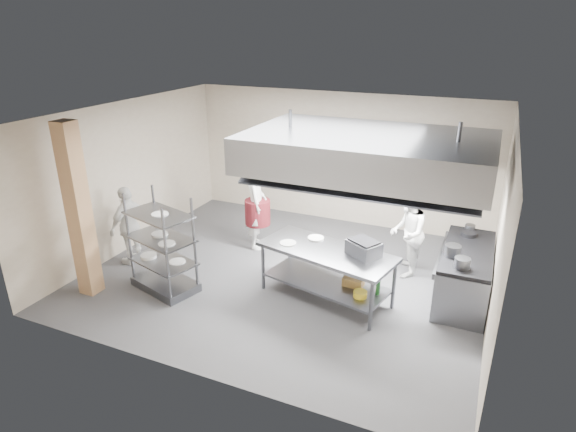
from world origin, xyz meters
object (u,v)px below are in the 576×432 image
at_px(pass_rack, 161,243).
at_px(griddle, 364,248).
at_px(cooking_range, 465,275).
at_px(chef_head, 256,205).
at_px(island, 326,274).
at_px(chef_line, 407,233).
at_px(chef_plating, 130,225).
at_px(stockpot, 453,250).

xyz_separation_m(pass_rack, griddle, (3.32, 0.87, 0.16)).
bearing_deg(griddle, cooking_range, 60.88).
xyz_separation_m(chef_head, griddle, (2.62, -1.32, 0.10)).
height_order(island, chef_line, chef_line).
distance_m(cooking_range, griddle, 1.89).
bearing_deg(griddle, chef_line, 101.78).
xyz_separation_m(island, chef_line, (1.06, 1.42, 0.38)).
xyz_separation_m(island, chef_plating, (-3.92, -0.24, 0.32)).
bearing_deg(griddle, stockpot, 54.33).
bearing_deg(chef_head, island, -150.64).
bearing_deg(chef_line, chef_plating, -79.61).
height_order(cooking_range, chef_head, chef_head).
height_order(island, stockpot, stockpot).
bearing_deg(chef_line, island, -44.78).
height_order(pass_rack, chef_head, chef_head).
relative_size(chef_head, chef_plating, 1.20).
xyz_separation_m(pass_rack, cooking_range, (4.86, 1.79, -0.45)).
height_order(island, chef_plating, chef_plating).
distance_m(cooking_range, chef_line, 1.25).
relative_size(chef_line, stockpot, 6.51).
distance_m(pass_rack, chef_line, 4.39).
distance_m(chef_head, chef_line, 3.08).
height_order(chef_head, stockpot, chef_head).
xyz_separation_m(cooking_range, chef_head, (-4.16, 0.40, 0.51)).
bearing_deg(chef_line, griddle, -26.43).
bearing_deg(island, stockpot, 31.58).
bearing_deg(chef_line, chef_head, -97.04).
bearing_deg(island, griddle, 17.73).
relative_size(chef_line, chef_plating, 1.07).
xyz_separation_m(chef_head, chef_line, (3.08, 0.06, -0.10)).
xyz_separation_m(chef_head, chef_plating, (-1.90, -1.61, -0.15)).
bearing_deg(island, chef_plating, -163.32).
distance_m(chef_head, griddle, 2.94).
height_order(pass_rack, chef_line, pass_rack).
xyz_separation_m(island, chef_head, (-2.02, 1.36, 0.48)).
height_order(island, pass_rack, pass_rack).
relative_size(pass_rack, chef_plating, 1.12).
bearing_deg(chef_plating, cooking_range, 107.53).
xyz_separation_m(chef_line, stockpot, (0.86, -0.78, 0.16)).
bearing_deg(chef_line, pass_rack, -67.32).
xyz_separation_m(pass_rack, chef_head, (0.69, 2.19, 0.06)).
bearing_deg(chef_plating, chef_head, 136.53).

